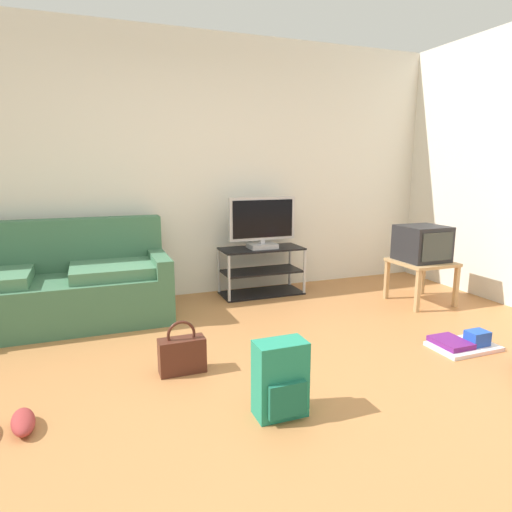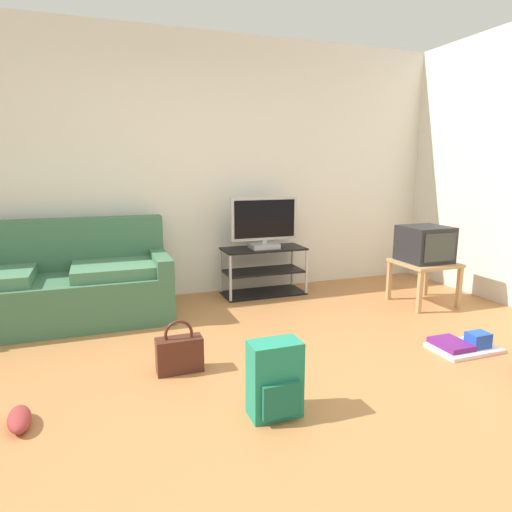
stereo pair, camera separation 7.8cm
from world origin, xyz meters
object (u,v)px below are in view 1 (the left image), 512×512
Objects in this scene: backpack at (280,379)px; couch at (53,287)px; tv_stand at (261,271)px; crt_tv at (422,243)px; flat_tv at (262,223)px; handbag at (182,354)px; floor_tray at (463,343)px; side_table at (422,267)px; sneakers_pair at (0,426)px.

couch is at bearing 123.75° from backpack.
tv_stand is 2.03× the size of crt_tv.
handbag is at bearing -127.72° from flat_tv.
tv_stand is 2.40m from backpack.
backpack is (-0.78, -2.25, -0.57)m from flat_tv.
flat_tv is 2.23m from floor_tray.
crt_tv reaches higher than tv_stand.
tv_stand is at bearing 5.27° from couch.
side_table reaches higher than sneakers_pair.
flat_tv reaches higher than backpack.
sneakers_pair is (-2.21, -1.90, -0.73)m from flat_tv.
crt_tv is (3.44, -0.66, 0.29)m from couch.
floor_tray is at bearing -65.00° from tv_stand.
tv_stand is at bearing 115.00° from floor_tray.
flat_tv is 1.49× the size of floor_tray.
flat_tv is at bearing 115.25° from floor_tray.
sneakers_pair is 0.73× the size of floor_tray.
side_table is at bearing 35.29° from backpack.
flat_tv reaches higher than tv_stand.
handbag reaches higher than sneakers_pair.
handbag is at bearing 19.59° from sneakers_pair.
floor_tray is at bearing -115.11° from side_table.
couch is at bearing 149.44° from floor_tray.
handbag is at bearing -164.68° from crt_tv.
handbag is (-1.19, -1.53, -0.65)m from flat_tv.
crt_tv is at bearing 90.00° from side_table.
crt_tv is at bearing -10.89° from couch.
handbag is (-2.58, -0.69, -0.24)m from side_table.
flat_tv is 2.06× the size of sneakers_pair.
flat_tv is at bearing 73.30° from backpack.
side_table is 1.23× the size of backpack.
floor_tray is at bearing -64.75° from flat_tv.
couch is 2.23× the size of tv_stand.
side_table is 3.77m from sneakers_pair.
side_table is 1.49× the size of sneakers_pair.
crt_tv is at bearing 15.32° from handbag.
flat_tv is at bearing 148.83° from side_table.
tv_stand is 2.94m from sneakers_pair.
floor_tray is (2.94, -1.74, -0.28)m from couch.
side_table is 2.59m from backpack.
couch is 3.50m from side_table.
sneakers_pair is at bearing -163.68° from side_table.
couch is 3.51m from crt_tv.
side_table is 0.24m from crt_tv.
couch is 1.63m from handbag.
flat_tv is 1.38× the size of side_table.
tv_stand is at bearing 73.48° from backpack.
floor_tray is (0.90, -1.93, -0.21)m from tv_stand.
tv_stand reaches higher than handbag.
handbag is 1.03× the size of sneakers_pair.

